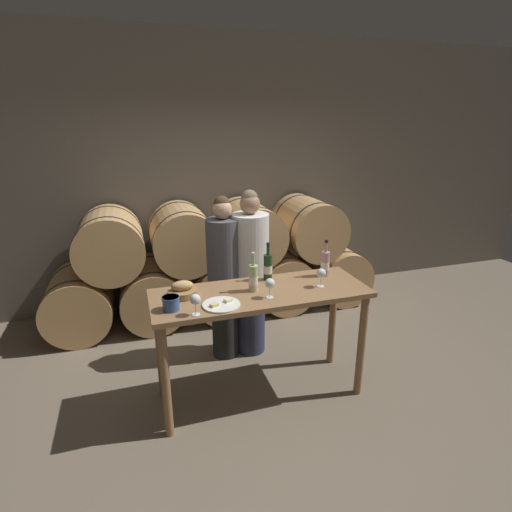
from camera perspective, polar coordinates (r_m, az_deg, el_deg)
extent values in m
plane|color=#726654|center=(3.63, 0.63, -18.95)|extent=(10.00, 10.00, 0.00)
cube|color=#60594F|center=(5.02, -7.26, 11.49)|extent=(10.00, 0.12, 3.20)
cylinder|color=tan|center=(4.78, -23.92, -6.02)|extent=(0.70, 0.84, 0.70)
cylinder|color=#2D2D33|center=(4.53, -24.23, -7.39)|extent=(0.71, 0.02, 0.71)
cylinder|color=#2D2D33|center=(5.03, -23.65, -4.78)|extent=(0.71, 0.02, 0.71)
cylinder|color=tan|center=(4.74, -14.63, -5.16)|extent=(0.70, 0.84, 0.70)
cylinder|color=#2D2D33|center=(4.49, -14.40, -6.50)|extent=(0.71, 0.02, 0.71)
cylinder|color=#2D2D33|center=(4.99, -14.83, -3.95)|extent=(0.71, 0.02, 0.71)
cylinder|color=tan|center=(4.82, -5.45, -4.17)|extent=(0.70, 0.84, 0.70)
cylinder|color=#2D2D33|center=(4.58, -4.71, -5.43)|extent=(0.71, 0.02, 0.71)
cylinder|color=#2D2D33|center=(5.07, -6.11, -3.03)|extent=(0.71, 0.02, 0.71)
cylinder|color=tan|center=(5.03, 3.18, -3.14)|extent=(0.70, 0.84, 0.70)
cylinder|color=#2D2D33|center=(4.79, 4.33, -4.28)|extent=(0.71, 0.02, 0.71)
cylinder|color=#2D2D33|center=(5.26, 2.14, -2.10)|extent=(0.71, 0.02, 0.71)
cylinder|color=tan|center=(5.33, 10.96, -2.15)|extent=(0.70, 0.84, 0.70)
cylinder|color=#2D2D33|center=(5.12, 12.39, -3.17)|extent=(0.71, 0.02, 0.71)
cylinder|color=#2D2D33|center=(5.56, 9.66, -1.21)|extent=(0.71, 0.02, 0.71)
cylinder|color=tan|center=(4.53, -20.13, 1.67)|extent=(0.70, 0.84, 0.70)
cylinder|color=#2D2D33|center=(4.27, -20.23, 0.67)|extent=(0.71, 0.02, 0.71)
cylinder|color=#2D2D33|center=(4.79, -20.05, 2.57)|extent=(0.71, 0.02, 0.71)
cylinder|color=tan|center=(4.56, -10.43, 2.61)|extent=(0.70, 0.84, 0.70)
cylinder|color=#2D2D33|center=(4.30, -9.95, 1.67)|extent=(0.71, 0.02, 0.71)
cylinder|color=#2D2D33|center=(4.81, -10.87, 3.45)|extent=(0.71, 0.02, 0.71)
cylinder|color=tan|center=(4.71, -1.09, 3.44)|extent=(0.70, 0.84, 0.70)
cylinder|color=#2D2D33|center=(4.46, -0.09, 2.58)|extent=(0.71, 0.02, 0.71)
cylinder|color=#2D2D33|center=(4.96, -1.98, 4.23)|extent=(0.71, 0.02, 0.71)
cylinder|color=tan|center=(4.97, 7.48, 4.13)|extent=(0.70, 0.84, 0.70)
cylinder|color=#2D2D33|center=(4.74, 8.85, 3.33)|extent=(0.71, 0.02, 0.71)
cylinder|color=#2D2D33|center=(5.21, 6.23, 4.85)|extent=(0.71, 0.02, 0.71)
cylinder|color=olive|center=(3.04, -12.78, -17.19)|extent=(0.06, 0.06, 0.91)
cylinder|color=olive|center=(3.48, 14.80, -12.33)|extent=(0.06, 0.06, 0.91)
cylinder|color=olive|center=(3.46, -13.60, -12.47)|extent=(0.06, 0.06, 0.91)
cylinder|color=olive|center=(3.85, 10.87, -8.84)|extent=(0.06, 0.06, 0.91)
cube|color=olive|center=(3.15, 0.69, -5.35)|extent=(1.71, 0.62, 0.04)
cylinder|color=#232326|center=(3.96, -4.44, -8.93)|extent=(0.26, 0.26, 0.77)
cylinder|color=#4C4C51|center=(3.69, -4.70, 0.66)|extent=(0.31, 0.31, 0.61)
sphere|color=tan|center=(3.58, -4.87, 6.66)|extent=(0.18, 0.18, 0.18)
sphere|color=#47331E|center=(3.58, -4.93, 7.45)|extent=(0.14, 0.14, 0.14)
cylinder|color=#2D334C|center=(4.01, -0.80, -8.33)|extent=(0.29, 0.29, 0.79)
cylinder|color=silver|center=(3.74, -0.85, 1.35)|extent=(0.35, 0.35, 0.62)
sphere|color=#997051|center=(3.64, -0.88, 7.45)|extent=(0.19, 0.19, 0.19)
sphere|color=#75604C|center=(3.64, -0.94, 8.27)|extent=(0.15, 0.15, 0.15)
cylinder|color=#193819|center=(3.32, 1.71, -1.63)|extent=(0.07, 0.07, 0.22)
cylinder|color=#193819|center=(3.28, 1.73, 0.84)|extent=(0.03, 0.03, 0.08)
cylinder|color=black|center=(3.26, 1.74, 1.72)|extent=(0.03, 0.03, 0.02)
cylinder|color=white|center=(3.33, 1.71, -1.91)|extent=(0.07, 0.07, 0.07)
cylinder|color=#ADBC7F|center=(3.10, -0.39, -3.19)|extent=(0.07, 0.07, 0.21)
cylinder|color=#ADBC7F|center=(3.05, -0.40, -0.63)|extent=(0.03, 0.03, 0.08)
cylinder|color=#B7B7BC|center=(3.04, -0.40, 0.31)|extent=(0.03, 0.03, 0.02)
cylinder|color=white|center=(3.11, -0.39, -3.48)|extent=(0.07, 0.07, 0.07)
cylinder|color=#BC8E93|center=(3.46, 9.84, -1.11)|extent=(0.07, 0.07, 0.21)
cylinder|color=#BC8E93|center=(3.41, 9.98, 1.24)|extent=(0.03, 0.03, 0.08)
cylinder|color=black|center=(3.40, 10.03, 2.09)|extent=(0.03, 0.03, 0.02)
cylinder|color=white|center=(3.46, 9.83, -1.38)|extent=(0.07, 0.07, 0.07)
cylinder|color=#335693|center=(2.88, -12.06, -6.63)|extent=(0.12, 0.12, 0.10)
cylinder|color=#335693|center=(2.86, -12.12, -5.82)|extent=(0.13, 0.13, 0.01)
cylinder|color=olive|center=(3.09, -10.44, -5.18)|extent=(0.22, 0.22, 0.05)
ellipsoid|color=tan|center=(3.07, -10.51, -4.19)|extent=(0.17, 0.10, 0.08)
cylinder|color=white|center=(2.91, -4.97, -6.95)|extent=(0.27, 0.27, 0.01)
cube|color=beige|center=(2.93, -4.00, -6.31)|extent=(0.07, 0.06, 0.02)
cube|color=#E0CC7F|center=(2.87, -5.99, -6.96)|extent=(0.07, 0.06, 0.02)
cylinder|color=white|center=(2.80, -8.57, -8.27)|extent=(0.06, 0.06, 0.00)
cylinder|color=white|center=(2.78, -8.61, -7.49)|extent=(0.01, 0.01, 0.08)
sphere|color=white|center=(2.75, -8.69, -6.14)|extent=(0.07, 0.07, 0.07)
cylinder|color=white|center=(3.03, 1.96, -5.91)|extent=(0.06, 0.06, 0.00)
cylinder|color=white|center=(3.01, 1.97, -5.17)|extent=(0.01, 0.01, 0.08)
sphere|color=white|center=(2.98, 1.99, -3.91)|extent=(0.07, 0.07, 0.07)
cylinder|color=white|center=(3.26, 9.20, -4.30)|extent=(0.06, 0.06, 0.00)
cylinder|color=white|center=(3.25, 9.24, -3.61)|extent=(0.01, 0.01, 0.08)
sphere|color=white|center=(3.22, 9.30, -2.42)|extent=(0.07, 0.07, 0.07)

